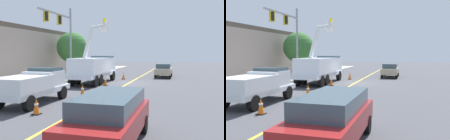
{
  "view_description": "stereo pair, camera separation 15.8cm",
  "coord_description": "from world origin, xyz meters",
  "views": [
    {
      "loc": [
        -24.35,
        -5.39,
        2.99
      ],
      "look_at": [
        -1.77,
        1.26,
        1.4
      ],
      "focal_mm": 40.07,
      "sensor_mm": 36.0,
      "label": 1
    },
    {
      "loc": [
        -24.3,
        -5.54,
        2.99
      ],
      "look_at": [
        -1.77,
        1.26,
        1.4
      ],
      "focal_mm": 40.07,
      "sensor_mm": 36.0,
      "label": 2
    }
  ],
  "objects": [
    {
      "name": "traffic_cone_leading",
      "position": [
        -13.86,
        1.55,
        0.39
      ],
      "size": [
        0.4,
        0.4,
        0.8
      ],
      "color": "black",
      "rests_on": "ground"
    },
    {
      "name": "commercial_building_backdrop",
      "position": [
        5.51,
        16.7,
        3.06
      ],
      "size": [
        20.39,
        9.78,
        6.12
      ],
      "color": "gray",
      "rests_on": "ground"
    },
    {
      "name": "utility_bucket_truck",
      "position": [
        -0.8,
        3.35,
        1.61
      ],
      "size": [
        8.23,
        2.67,
        6.66
      ],
      "color": "white",
      "rests_on": "ground"
    },
    {
      "name": "lane_centre_stripe",
      "position": [
        0.0,
        0.0,
        0.0
      ],
      "size": [
        50.0,
        0.73,
        0.01
      ],
      "primitive_type": "cube",
      "rotation": [
        0.0,
        0.0,
        0.01
      ],
      "color": "yellow",
      "rests_on": "ground"
    },
    {
      "name": "street_tree_right",
      "position": [
        6.19,
        9.17,
        3.75
      ],
      "size": [
        4.07,
        4.07,
        5.79
      ],
      "color": "brown",
      "rests_on": "ground"
    },
    {
      "name": "trailing_sedan",
      "position": [
        -16.82,
        -3.1,
        0.97
      ],
      "size": [
        4.82,
        2.0,
        1.69
      ],
      "color": "maroon",
      "rests_on": "ground"
    },
    {
      "name": "passing_minivan",
      "position": [
        7.32,
        -2.82,
        0.97
      ],
      "size": [
        4.82,
        2.0,
        1.69
      ],
      "color": "tan",
      "rests_on": "ground"
    },
    {
      "name": "ground",
      "position": [
        0.0,
        0.0,
        0.0
      ],
      "size": [
        120.0,
        120.0,
        0.0
      ],
      "primitive_type": "plane",
      "color": "#47474C"
    },
    {
      "name": "traffic_cone_mid_front",
      "position": [
        -8.36,
        1.46,
        0.4
      ],
      "size": [
        0.4,
        0.4,
        0.82
      ],
      "color": "black",
      "rests_on": "ground"
    },
    {
      "name": "traffic_cone_trailing",
      "position": [
        3.42,
        1.4,
        0.44
      ],
      "size": [
        0.4,
        0.4,
        0.89
      ],
      "color": "black",
      "rests_on": "ground"
    },
    {
      "name": "service_pickup_truck",
      "position": [
        -11.61,
        3.24,
        1.12
      ],
      "size": [
        5.62,
        2.24,
        2.06
      ],
      "color": "silver",
      "rests_on": "ground"
    },
    {
      "name": "traffic_cone_mid_rear",
      "position": [
        -2.63,
        1.66,
        0.43
      ],
      "size": [
        0.4,
        0.4,
        0.87
      ],
      "color": "black",
      "rests_on": "ground"
    },
    {
      "name": "sidewalk_far_side",
      "position": [
        -0.1,
        8.39,
        0.06
      ],
      "size": [
        60.04,
        4.29,
        0.12
      ],
      "primitive_type": "cube",
      "rotation": [
        0.0,
        0.0,
        0.01
      ],
      "color": "#B2ADA3",
      "rests_on": "ground"
    },
    {
      "name": "traffic_signal_mast",
      "position": [
        0.25,
        7.38,
        5.42
      ],
      "size": [
        6.84,
        0.59,
        8.12
      ],
      "color": "gray",
      "rests_on": "ground"
    }
  ]
}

